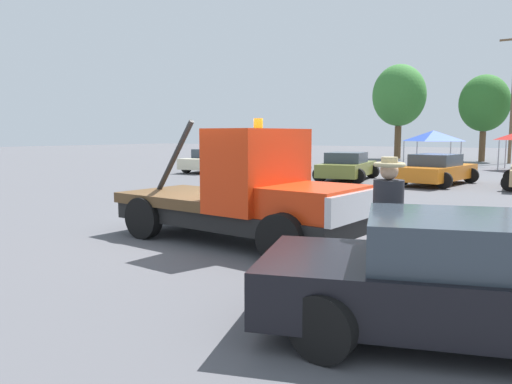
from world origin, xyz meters
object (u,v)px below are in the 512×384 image
(parked_car_olive, at_px, (347,167))
(tree_right, at_px, (484,103))
(canopy_tent_blue, at_px, (433,136))
(tree_center, at_px, (399,96))
(person_near_truck, at_px, (388,215))
(tow_truck, at_px, (249,196))
(foreground_car, at_px, (485,282))
(parked_car_cream, at_px, (215,161))
(parked_car_orange, at_px, (437,170))
(parked_car_maroon, at_px, (278,163))

(parked_car_olive, xyz_separation_m, tree_right, (2.29, 21.34, 3.99))
(canopy_tent_blue, distance_m, tree_center, 13.37)
(person_near_truck, xyz_separation_m, tree_center, (-12.47, 38.06, 4.50))
(tow_truck, distance_m, tree_right, 35.71)
(tow_truck, relative_size, parked_car_olive, 1.11)
(foreground_car, xyz_separation_m, parked_car_cream, (-17.57, 17.34, -0.00))
(parked_car_cream, xyz_separation_m, canopy_tent_blue, (9.79, 10.27, 1.44))
(parked_car_cream, relative_size, parked_car_orange, 0.99)
(tow_truck, bearing_deg, parked_car_olive, 109.53)
(tree_center, bearing_deg, parked_car_maroon, -88.22)
(foreground_car, relative_size, parked_car_orange, 1.04)
(foreground_car, bearing_deg, person_near_truck, 126.48)
(tree_right, bearing_deg, person_near_truck, -81.96)
(canopy_tent_blue, relative_size, tree_right, 0.42)
(parked_car_orange, bearing_deg, foreground_car, -157.22)
(foreground_car, height_order, tree_center, tree_center)
(person_near_truck, distance_m, tree_center, 40.30)
(foreground_car, height_order, person_near_truck, person_near_truck)
(foreground_car, relative_size, canopy_tent_blue, 1.77)
(tow_truck, relative_size, canopy_tent_blue, 1.86)
(canopy_tent_blue, bearing_deg, foreground_car, -74.26)
(canopy_tent_blue, bearing_deg, person_near_truck, -76.52)
(tow_truck, xyz_separation_m, person_near_truck, (3.44, -1.65, 0.15))
(tree_center, bearing_deg, person_near_truck, -71.86)
(canopy_tent_blue, xyz_separation_m, tree_right, (1.15, 10.44, 2.55))
(parked_car_cream, relative_size, parked_car_maroon, 1.03)
(parked_car_olive, relative_size, canopy_tent_blue, 1.67)
(foreground_car, height_order, parked_car_cream, same)
(parked_car_olive, height_order, parked_car_orange, same)
(tow_truck, distance_m, parked_car_cream, 19.51)
(parked_car_orange, height_order, tree_center, tree_center)
(parked_car_maroon, bearing_deg, tree_center, -3.41)
(parked_car_cream, distance_m, parked_car_orange, 12.81)
(parked_car_cream, bearing_deg, parked_car_olive, -97.54)
(foreground_car, distance_m, parked_car_olive, 18.94)
(canopy_tent_blue, height_order, tree_right, tree_right)
(foreground_car, distance_m, parked_car_cream, 24.69)
(parked_car_olive, distance_m, parked_car_orange, 4.15)
(tree_center, xyz_separation_m, tree_right, (7.23, -0.94, -0.98))
(person_near_truck, height_order, canopy_tent_blue, canopy_tent_blue)
(parked_car_cream, xyz_separation_m, parked_car_orange, (12.80, -0.48, 0.00))
(foreground_car, xyz_separation_m, parked_car_orange, (-4.77, 16.86, -0.00))
(tree_center, height_order, tree_right, tree_center)
(parked_car_cream, height_order, tree_center, tree_center)
(parked_car_maroon, bearing_deg, parked_car_cream, 84.55)
(person_near_truck, bearing_deg, tow_truck, -136.52)
(parked_car_orange, distance_m, tree_right, 21.64)
(foreground_car, height_order, parked_car_maroon, same)
(parked_car_olive, height_order, tree_center, tree_center)
(canopy_tent_blue, bearing_deg, parked_car_maroon, -117.70)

